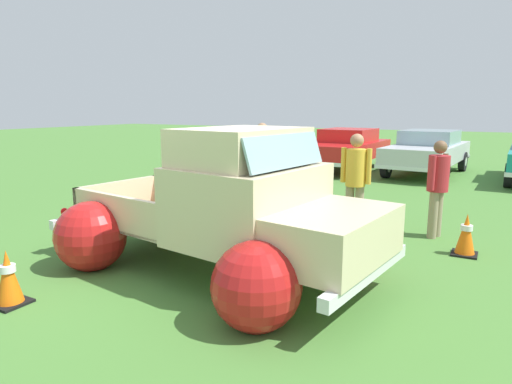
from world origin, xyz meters
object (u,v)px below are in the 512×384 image
at_px(show_car_2, 428,150).
at_px(lane_cone_1, 466,235).
at_px(vintage_pickup_truck, 232,219).
at_px(show_car_1, 347,148).
at_px(spectator_1, 355,177).
at_px(spectator_0, 262,156).
at_px(show_car_0, 255,144).
at_px(lane_cone_0, 8,278).
at_px(spectator_2, 438,183).

height_order(show_car_2, lane_cone_1, show_car_2).
distance_m(vintage_pickup_truck, show_car_1, 10.56).
distance_m(vintage_pickup_truck, lane_cone_1, 3.54).
bearing_deg(spectator_1, spectator_0, -121.15).
distance_m(show_car_0, lane_cone_0, 12.89).
distance_m(spectator_0, spectator_1, 3.16).
relative_size(show_car_0, spectator_0, 2.45).
xyz_separation_m(vintage_pickup_truck, show_car_0, (-5.40, 10.41, 0.03)).
relative_size(show_car_1, show_car_2, 0.94).
distance_m(vintage_pickup_truck, show_car_0, 11.72).
distance_m(show_car_1, spectator_1, 8.13).
bearing_deg(spectator_2, lane_cone_0, -108.86).
distance_m(show_car_0, lane_cone_1, 11.36).
bearing_deg(spectator_2, lane_cone_1, -37.48).
height_order(show_car_2, lane_cone_0, show_car_2).
height_order(show_car_2, spectator_1, spectator_1).
height_order(show_car_0, spectator_2, spectator_2).
xyz_separation_m(show_car_2, spectator_1, (-0.07, -7.98, 0.21)).
bearing_deg(spectator_1, show_car_1, -161.15).
bearing_deg(vintage_pickup_truck, lane_cone_1, 50.23).
xyz_separation_m(spectator_2, lane_cone_1, (0.53, -0.77, -0.62)).
bearing_deg(spectator_2, spectator_1, -143.32).
bearing_deg(lane_cone_0, spectator_0, 91.51).
bearing_deg(show_car_1, spectator_0, 2.38).
bearing_deg(show_car_2, vintage_pickup_truck, 0.60).
height_order(spectator_0, lane_cone_0, spectator_0).
relative_size(spectator_1, lane_cone_1, 2.75).
xyz_separation_m(show_car_2, lane_cone_1, (1.72, -8.32, -0.47)).
bearing_deg(spectator_1, show_car_0, -140.70).
relative_size(vintage_pickup_truck, spectator_1, 2.79).
relative_size(show_car_1, spectator_2, 2.74).
xyz_separation_m(spectator_1, lane_cone_1, (1.79, -0.34, -0.68)).
bearing_deg(show_car_1, vintage_pickup_truck, 13.12).
bearing_deg(show_car_0, show_car_2, 89.31).
height_order(spectator_0, lane_cone_1, spectator_0).
distance_m(spectator_1, lane_cone_0, 5.32).
bearing_deg(show_car_1, lane_cone_0, 3.75).
bearing_deg(spectator_0, vintage_pickup_truck, 83.40).
bearing_deg(lane_cone_0, spectator_2, 53.18).
relative_size(show_car_1, spectator_0, 2.47).
bearing_deg(spectator_2, show_car_0, 153.71).
relative_size(show_car_0, spectator_1, 2.57).
distance_m(show_car_2, lane_cone_0, 12.89).
distance_m(spectator_1, lane_cone_1, 1.95).
xyz_separation_m(show_car_0, lane_cone_0, (3.68, -12.34, -0.47)).
distance_m(spectator_2, lane_cone_1, 1.12).
relative_size(vintage_pickup_truck, show_car_1, 1.08).
bearing_deg(spectator_1, vintage_pickup_truck, -16.23).
bearing_deg(lane_cone_1, vintage_pickup_truck, -137.78).
xyz_separation_m(show_car_1, spectator_0, (-0.13, -6.06, 0.26)).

